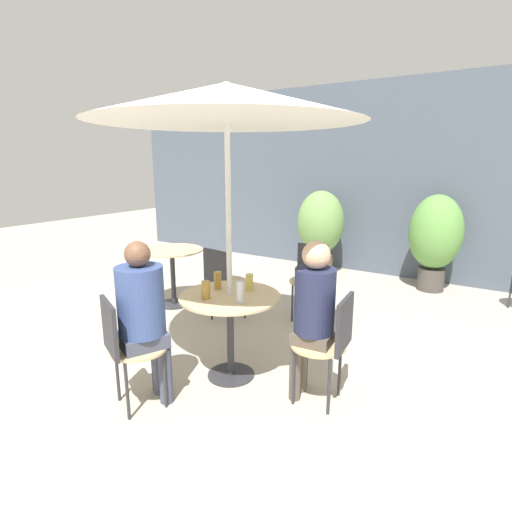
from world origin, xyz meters
name	(u,v)px	position (x,y,z in m)	size (l,w,h in m)	color
ground_plane	(222,390)	(0.00, 0.00, 0.00)	(20.00, 20.00, 0.00)	#B2A899
storefront_wall	(380,180)	(0.00, 4.13, 1.50)	(10.00, 0.06, 3.00)	#4C5666
cafe_table_near	(230,312)	(-0.07, 0.22, 0.58)	(0.83, 0.83, 0.73)	#2D2D33
cafe_table_far	(172,262)	(-1.72, 1.24, 0.56)	(0.77, 0.77, 0.73)	#2D2D33
bistro_chair_0	(125,342)	(-0.44, -0.56, 0.53)	(0.46, 0.47, 0.86)	tan
bistro_chair_1	(330,339)	(0.78, 0.29, 0.53)	(0.43, 0.42, 0.86)	tan
bistro_chair_2	(310,273)	(-0.09, 1.80, 0.53)	(0.42, 0.45, 0.86)	tan
bistro_chair_4	(222,277)	(-0.85, 1.14, 0.53)	(0.42, 0.43, 0.86)	tan
seated_person_0	(143,310)	(-0.38, -0.43, 0.75)	(0.40, 0.41, 1.26)	#42475B
seated_person_1	(313,306)	(0.64, 0.28, 0.75)	(0.32, 0.30, 1.25)	brown
beer_glass_0	(206,290)	(-0.18, 0.05, 0.80)	(0.07, 0.07, 0.15)	#B28433
beer_glass_1	(240,292)	(0.10, 0.12, 0.81)	(0.06, 0.06, 0.17)	silver
beer_glass_2	(249,282)	(-0.01, 0.41, 0.80)	(0.07, 0.07, 0.14)	#DBC65B
beer_glass_3	(218,280)	(-0.26, 0.30, 0.80)	(0.06, 0.06, 0.15)	#B28433
potted_plant_0	(320,227)	(-0.75, 3.59, 0.78)	(0.74, 0.74, 1.35)	brown
potted_plant_1	(435,236)	(0.95, 3.66, 0.79)	(0.71, 0.71, 1.36)	#47423D
umbrella	(227,103)	(-0.07, 0.22, 2.21)	(2.06, 2.06, 2.35)	silver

